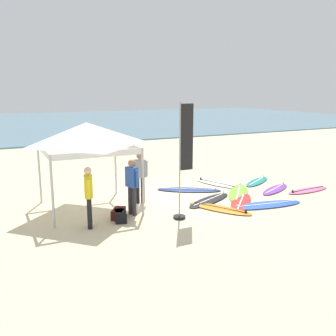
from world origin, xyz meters
name	(u,v)px	position (x,y,z in m)	size (l,w,h in m)	color
ground_plane	(182,198)	(0.00, 0.00, 0.00)	(80.00, 80.00, 0.00)	beige
sea	(46,123)	(0.00, 32.53, 0.05)	(80.00, 36.00, 0.10)	#568499
canopy_tent	(87,134)	(-3.18, 0.32, 2.39)	(2.75, 2.75, 2.75)	#B7B7BC
surfboard_lime	(238,193)	(2.14, -0.33, 0.04)	(2.09, 2.31, 0.19)	#7AD12D
surfboard_navy	(189,190)	(0.72, 0.79, 0.04)	(2.39, 1.78, 0.19)	navy
surfboard_teal	(257,181)	(3.85, 0.71, 0.04)	(1.93, 1.44, 0.19)	#19847F
surfboard_blue	(266,205)	(2.07, -1.93, 0.04)	(2.66, 1.05, 0.19)	blue
surfboard_pink	(308,190)	(4.70, -1.19, 0.04)	(2.04, 0.69, 0.19)	pink
surfboard_white	(217,184)	(2.16, 1.13, 0.04)	(1.21, 2.09, 0.19)	white
surfboard_purple	(275,189)	(3.70, -0.55, 0.04)	(1.98, 1.35, 0.19)	purple
surfboard_black	(210,200)	(0.70, -0.68, 0.04)	(2.25, 1.48, 0.19)	black
surfboard_orange	(220,208)	(0.50, -1.60, 0.04)	(1.59, 2.20, 0.19)	orange
surfboard_red	(241,202)	(1.56, -1.29, 0.04)	(2.00, 2.08, 0.19)	red
person_grey	(140,174)	(-1.50, 0.17, 0.99)	(0.55, 0.24, 1.71)	black
person_yellow	(89,193)	(-3.60, -1.38, 0.99)	(0.30, 0.54, 1.71)	black
person_blue	(132,183)	(-2.17, -0.87, 0.99)	(0.34, 0.52, 1.71)	#2D2D33
banner_flag	(183,166)	(-0.92, -1.78, 1.57)	(0.60, 0.36, 3.40)	#99999E
gear_bag_near_tent	(121,216)	(-2.67, -1.22, 0.14)	(0.60, 0.32, 0.28)	black
gear_bag_by_pole	(118,213)	(-2.65, -0.97, 0.14)	(0.60, 0.32, 0.28)	#4C1919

